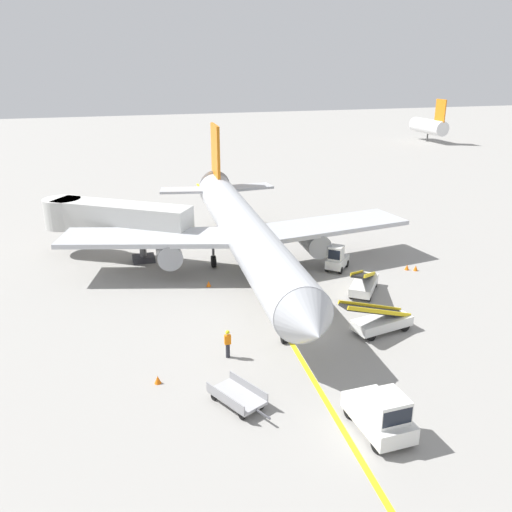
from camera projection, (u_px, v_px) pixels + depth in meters
name	position (u px, v px, depth m)	size (l,w,h in m)	color
ground_plane	(302.00, 335.00, 33.11)	(300.00, 300.00, 0.00)	gray
taxi_line_yellow	(268.00, 303.00, 37.45)	(0.30, 80.00, 0.01)	yellow
airliner	(243.00, 230.00, 42.04)	(28.54, 35.34, 10.10)	#B2B5BA
jet_bridge	(107.00, 218.00, 44.98)	(11.96, 9.33, 4.85)	beige
pushback_tug	(381.00, 414.00, 24.03)	(2.01, 3.66, 2.20)	silver
baggage_tug_near_wing	(337.00, 259.00, 43.11)	(2.58, 2.65, 2.10)	silver
belt_loader_forward_hold	(364.00, 283.00, 38.80)	(4.05, 4.72, 2.59)	silver
belt_loader_aft_hold	(381.00, 320.00, 33.20)	(5.15, 2.18, 2.59)	silver
baggage_cart_loaded	(237.00, 396.00, 26.20)	(2.62, 3.73, 0.94)	#A5A5A8
ground_crew_marshaller	(228.00, 343.00, 30.27)	(0.36, 0.24, 1.70)	#26262D
safety_cone_nose_left	(416.00, 268.00, 43.20)	(0.36, 0.36, 0.44)	orange
safety_cone_nose_right	(158.00, 380.00, 28.02)	(0.36, 0.36, 0.44)	orange
safety_cone_wingtip_left	(317.00, 307.00, 36.39)	(0.36, 0.36, 0.44)	orange
safety_cone_wingtip_right	(209.00, 284.00, 40.15)	(0.36, 0.36, 0.44)	orange
safety_cone_tail_area	(407.00, 267.00, 43.37)	(0.36, 0.36, 0.44)	orange
distant_aircraft_far_left	(429.00, 126.00, 112.38)	(3.00, 10.10, 8.80)	silver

